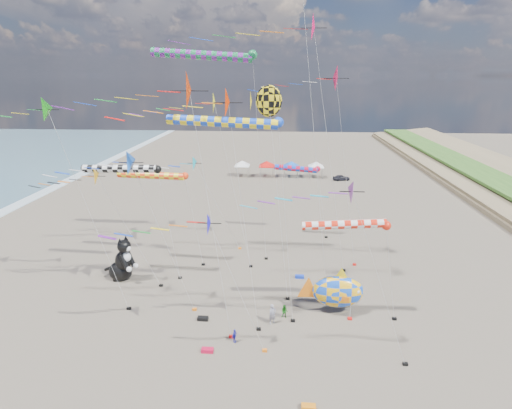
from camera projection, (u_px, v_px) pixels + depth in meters
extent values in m
plane|color=brown|center=(241.00, 408.00, 24.92)|extent=(260.00, 260.00, 0.00)
cone|color=#792089|center=(365.00, 193.00, 24.89)|extent=(1.64, 1.76, 1.81)
cylinder|color=#B2B2B2|center=(387.00, 285.00, 26.73)|extent=(3.89, 0.02, 12.80)
cube|color=black|center=(405.00, 364.00, 28.54)|extent=(0.36, 0.24, 0.20)
cone|color=#170FDE|center=(226.00, 220.00, 26.94)|extent=(1.66, 1.77, 1.83)
cylinder|color=#B2B2B2|center=(246.00, 289.00, 28.47)|extent=(2.71, 0.02, 10.51)
cube|color=black|center=(265.00, 350.00, 29.96)|extent=(0.36, 0.24, 0.20)
cone|color=#FB0D58|center=(323.00, 26.00, 35.20)|extent=(2.48, 2.66, 2.74)
cylinder|color=#B2B2B2|center=(334.00, 160.00, 38.77)|extent=(3.43, 0.02, 23.95)
cube|color=black|center=(344.00, 270.00, 42.31)|extent=(0.36, 0.24, 0.20)
cylinder|color=#B2B2B2|center=(316.00, 155.00, 33.26)|extent=(3.34, 0.02, 26.97)
cube|color=black|center=(327.00, 297.00, 37.27)|extent=(0.36, 0.24, 0.20)
cone|color=red|center=(199.00, 90.00, 25.90)|extent=(2.68, 2.87, 2.96)
cylinder|color=#B2B2B2|center=(217.00, 226.00, 28.74)|extent=(1.75, 0.02, 18.85)
cube|color=black|center=(231.00, 336.00, 31.55)|extent=(0.36, 0.24, 0.20)
cone|color=red|center=(229.00, 103.00, 27.12)|extent=(2.19, 2.34, 2.41)
cylinder|color=#B2B2B2|center=(245.00, 227.00, 29.82)|extent=(2.08, 0.02, 17.98)
cube|color=black|center=(259.00, 329.00, 32.48)|extent=(0.36, 0.24, 0.20)
cone|color=#19B3CD|center=(210.00, 162.00, 44.71)|extent=(1.74, 1.86, 1.92)
cylinder|color=#B2B2B2|center=(225.00, 207.00, 46.23)|extent=(3.29, 0.02, 10.59)
cube|color=black|center=(240.00, 248.00, 47.72)|extent=(0.36, 0.24, 0.20)
cone|color=yellow|center=(225.00, 103.00, 38.10)|extent=(2.12, 2.27, 2.34)
cylinder|color=#B2B2B2|center=(239.00, 190.00, 40.68)|extent=(2.43, 0.02, 17.24)
cube|color=black|center=(251.00, 266.00, 43.22)|extent=(0.36, 0.24, 0.20)
cone|color=blue|center=(152.00, 162.00, 31.34)|extent=(2.07, 2.22, 2.29)
cylinder|color=#B2B2B2|center=(174.00, 240.00, 33.30)|extent=(2.79, 0.02, 13.32)
cube|color=black|center=(194.00, 309.00, 35.22)|extent=(0.36, 0.24, 0.20)
cone|color=orange|center=(114.00, 174.00, 36.04)|extent=(1.67, 1.79, 1.84)
cylinder|color=#B2B2B2|center=(139.00, 232.00, 37.67)|extent=(3.54, 0.02, 11.32)
cube|color=black|center=(161.00, 285.00, 39.26)|extent=(0.36, 0.24, 0.20)
cone|color=#159115|center=(69.00, 109.00, 30.27)|extent=(1.92, 2.05, 2.12)
cylinder|color=#B2B2B2|center=(101.00, 217.00, 32.84)|extent=(2.96, 0.02, 17.34)
cube|color=black|center=(129.00, 308.00, 35.37)|extent=(0.36, 0.24, 0.20)
cone|color=#EC1147|center=(338.00, 78.00, 37.82)|extent=(2.51, 2.69, 2.77)
cylinder|color=#B2B2B2|center=(347.00, 178.00, 40.73)|extent=(3.02, 0.02, 19.58)
cube|color=black|center=(354.00, 264.00, 43.61)|extent=(0.36, 0.24, 0.20)
cylinder|color=blue|center=(222.00, 122.00, 28.90)|extent=(8.16, 0.74, 0.74)
sphere|color=blue|center=(278.00, 122.00, 28.64)|extent=(0.78, 0.78, 0.78)
cylinder|color=#B2B2B2|center=(286.00, 230.00, 31.14)|extent=(1.52, 0.02, 16.57)
cube|color=black|center=(293.00, 321.00, 33.60)|extent=(0.36, 0.24, 0.20)
cylinder|color=red|center=(296.00, 169.00, 48.56)|extent=(5.27, 0.67, 0.67)
sphere|color=red|center=(318.00, 169.00, 48.39)|extent=(0.71, 0.71, 0.71)
cylinder|color=#B2B2B2|center=(322.00, 204.00, 49.72)|extent=(1.52, 0.02, 8.99)
cube|color=black|center=(326.00, 237.00, 51.02)|extent=(0.36, 0.24, 0.20)
cylinder|color=#FC3E15|center=(151.00, 175.00, 40.90)|extent=(7.08, 0.73, 0.73)
sphere|color=#FC3E15|center=(185.00, 176.00, 40.67)|extent=(0.77, 0.77, 0.77)
cylinder|color=#B2B2B2|center=(194.00, 222.00, 42.17)|extent=(1.52, 0.02, 10.03)
cube|color=black|center=(203.00, 264.00, 43.63)|extent=(0.36, 0.24, 0.20)
cylinder|color=red|center=(344.00, 225.00, 31.59)|extent=(6.60, 0.71, 0.71)
sphere|color=red|center=(386.00, 226.00, 31.38)|extent=(0.74, 0.74, 0.74)
cylinder|color=#B2B2B2|center=(390.00, 274.00, 32.64)|extent=(1.52, 0.02, 8.53)
cube|color=black|center=(394.00, 319.00, 33.87)|extent=(0.36, 0.24, 0.20)
cylinder|color=black|center=(119.00, 169.00, 37.58)|extent=(7.35, 0.75, 0.75)
sphere|color=black|center=(157.00, 169.00, 37.34)|extent=(0.79, 0.79, 0.79)
cylinder|color=#B2B2B2|center=(169.00, 226.00, 39.05)|extent=(1.52, 0.02, 11.42)
cube|color=black|center=(180.00, 278.00, 40.72)|extent=(0.36, 0.24, 0.20)
cylinder|color=#177F43|center=(202.00, 55.00, 38.85)|extent=(9.93, 0.88, 0.88)
sphere|color=#177F43|center=(252.00, 55.00, 38.53)|extent=(0.92, 0.92, 0.92)
cylinder|color=#B2B2B2|center=(260.00, 165.00, 41.81)|extent=(1.52, 0.02, 21.68)
cube|color=black|center=(266.00, 258.00, 45.06)|extent=(0.36, 0.24, 0.20)
ellipsoid|color=yellow|center=(269.00, 101.00, 33.55)|extent=(2.20, 0.40, 2.64)
cone|color=yellow|center=(251.00, 101.00, 33.64)|extent=(0.12, 1.80, 1.80)
cylinder|color=#B2B2B2|center=(279.00, 205.00, 35.26)|extent=(2.03, 2.03, 17.73)
cube|color=black|center=(288.00, 299.00, 36.94)|extent=(0.36, 0.24, 0.20)
ellipsoid|color=blue|center=(338.00, 291.00, 34.29)|extent=(4.44, 1.83, 2.94)
cone|color=orange|center=(308.00, 290.00, 34.46)|extent=(2.16, 0.15, 2.16)
cone|color=yellow|center=(341.00, 276.00, 33.83)|extent=(1.57, 0.12, 1.57)
cylinder|color=#B2B2B2|center=(350.00, 308.00, 34.14)|extent=(0.22, 1.04, 1.62)
cube|color=red|center=(350.00, 319.00, 33.89)|extent=(0.36, 0.24, 0.20)
imported|color=gray|center=(272.00, 314.00, 33.12)|extent=(0.78, 0.72, 1.78)
imported|color=#196C17|center=(285.00, 312.00, 34.00)|extent=(0.69, 0.61, 1.21)
imported|color=#2D30B7|center=(235.00, 336.00, 30.89)|extent=(0.53, 0.71, 1.13)
cube|color=black|center=(203.00, 319.00, 33.80)|extent=(0.90, 0.44, 0.30)
cube|color=orange|center=(309.00, 407.00, 24.76)|extent=(0.90, 0.44, 0.30)
cube|color=#1230BA|center=(300.00, 277.00, 40.85)|extent=(0.90, 0.44, 0.30)
cube|color=red|center=(207.00, 350.00, 29.89)|extent=(0.90, 0.44, 0.30)
cube|color=white|center=(242.00, 166.00, 81.58)|extent=(3.00, 3.00, 0.15)
pyramid|color=white|center=(242.00, 161.00, 81.26)|extent=(4.20, 4.20, 1.00)
cylinder|color=#999999|center=(235.00, 172.00, 80.78)|extent=(0.08, 0.08, 2.20)
cylinder|color=#999999|center=(248.00, 173.00, 80.61)|extent=(0.08, 0.08, 2.20)
cylinder|color=#999999|center=(237.00, 170.00, 83.25)|extent=(0.08, 0.08, 2.20)
cylinder|color=#999999|center=(249.00, 170.00, 83.08)|extent=(0.08, 0.08, 2.20)
cube|color=red|center=(267.00, 166.00, 81.25)|extent=(3.00, 3.00, 0.15)
pyramid|color=red|center=(267.00, 161.00, 80.93)|extent=(4.20, 4.20, 1.00)
cylinder|color=#999999|center=(260.00, 173.00, 80.46)|extent=(0.08, 0.08, 2.20)
cylinder|color=#999999|center=(273.00, 173.00, 80.29)|extent=(0.08, 0.08, 2.20)
cylinder|color=#999999|center=(261.00, 170.00, 82.92)|extent=(0.08, 0.08, 2.20)
cylinder|color=#999999|center=(273.00, 170.00, 82.75)|extent=(0.08, 0.08, 2.20)
cube|color=blue|center=(291.00, 166.00, 80.93)|extent=(3.00, 3.00, 0.15)
pyramid|color=blue|center=(291.00, 161.00, 80.60)|extent=(4.20, 4.20, 1.00)
cylinder|color=#999999|center=(285.00, 173.00, 80.13)|extent=(0.08, 0.08, 2.20)
cylinder|color=#999999|center=(298.00, 173.00, 79.96)|extent=(0.08, 0.08, 2.20)
cylinder|color=#999999|center=(285.00, 170.00, 82.60)|extent=(0.08, 0.08, 2.20)
cylinder|color=#999999|center=(297.00, 171.00, 82.43)|extent=(0.08, 0.08, 2.20)
cube|color=white|center=(316.00, 167.00, 80.60)|extent=(3.00, 3.00, 0.15)
pyramid|color=white|center=(316.00, 162.00, 80.28)|extent=(4.20, 4.20, 1.00)
cylinder|color=#999999|center=(310.00, 174.00, 79.80)|extent=(0.08, 0.08, 2.20)
cylinder|color=#999999|center=(323.00, 174.00, 79.64)|extent=(0.08, 0.08, 2.20)
cylinder|color=#999999|center=(309.00, 171.00, 82.27)|extent=(0.08, 0.08, 2.20)
cylinder|color=#999999|center=(322.00, 171.00, 82.10)|extent=(0.08, 0.08, 2.20)
imported|color=#26262D|center=(341.00, 178.00, 78.90)|extent=(3.46, 1.84, 1.12)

